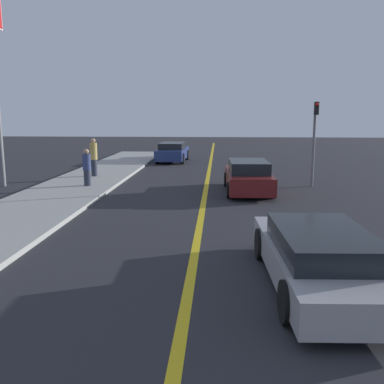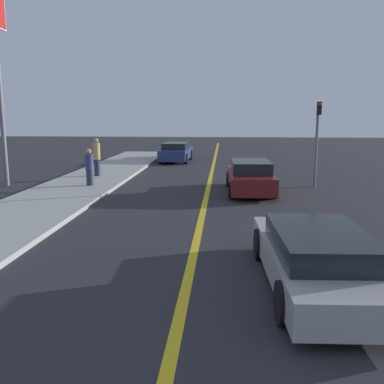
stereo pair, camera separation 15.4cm
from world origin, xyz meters
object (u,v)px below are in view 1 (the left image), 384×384
car_ahead_center (248,177)px  traffic_light (314,135)px  car_far_distant (173,152)px  pedestrian_by_sign (94,157)px  car_near_right_lane (319,257)px  pedestrian_far_standing (87,167)px

car_ahead_center → traffic_light: (2.92, 1.50, 1.64)m
car_far_distant → traffic_light: bearing=-50.9°
car_far_distant → pedestrian_by_sign: pedestrian_by_sign is taller
car_near_right_lane → pedestrian_far_standing: (-7.46, 10.05, 0.35)m
car_far_distant → pedestrian_far_standing: size_ratio=2.77×
traffic_light → pedestrian_by_sign: bearing=170.9°
car_far_distant → traffic_light: size_ratio=1.18×
car_far_distant → pedestrian_by_sign: 8.52m
car_near_right_lane → pedestrian_by_sign: (-7.98, 12.88, 0.50)m
pedestrian_by_sign → traffic_light: (10.24, -1.65, 1.20)m
traffic_light → car_near_right_lane: bearing=-101.4°
pedestrian_far_standing → traffic_light: (9.72, 1.18, 1.35)m
traffic_light → car_far_distant: bearing=126.9°
car_ahead_center → car_far_distant: 11.90m
car_near_right_lane → car_far_distant: size_ratio=1.12×
car_far_distant → pedestrian_far_standing: 11.06m
traffic_light → car_ahead_center: bearing=-152.8°
pedestrian_far_standing → pedestrian_by_sign: size_ratio=0.85×
car_ahead_center → traffic_light: 3.67m
car_far_distant → pedestrian_far_standing: bearing=-100.9°
pedestrian_by_sign → pedestrian_far_standing: bearing=-79.5°
car_ahead_center → traffic_light: bearing=25.8°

